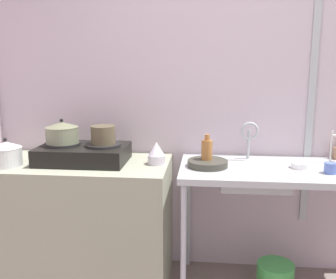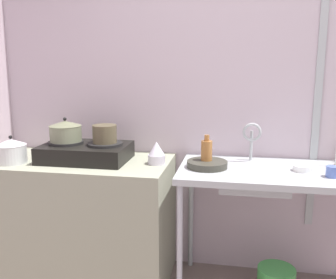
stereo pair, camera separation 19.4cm
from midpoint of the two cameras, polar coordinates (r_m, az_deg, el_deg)
wall_back at (r=2.83m, az=10.27°, el=6.53°), size 4.58×0.10×2.62m
wall_metal_strip at (r=2.83m, az=18.96°, el=8.77°), size 0.05×0.01×2.10m
counter_concrete at (r=2.84m, az=-14.87°, el=-11.85°), size 1.24×0.65×0.88m
counter_sink at (r=2.58m, az=15.57°, el=-5.49°), size 1.41×0.65×0.88m
stove at (r=2.68m, az=-14.55°, el=-2.02°), size 0.59×0.39×0.13m
pot_on_left_burner at (r=2.70m, az=-17.52°, el=1.01°), size 0.22×0.22×0.17m
pot_on_right_burner at (r=2.60m, az=-11.77°, el=0.68°), size 0.16×0.16×0.12m
pot_beside_stove at (r=2.74m, az=-24.87°, el=-1.95°), size 0.20×0.20×0.19m
percolator at (r=2.54m, az=-3.94°, el=-2.09°), size 0.12×0.12×0.15m
sink_basin at (r=2.55m, az=10.48°, el=-5.39°), size 0.43×0.37×0.13m
faucet at (r=2.66m, az=10.01°, el=0.80°), size 0.12×0.07×0.27m
frying_pan at (r=2.49m, az=3.70°, el=-3.60°), size 0.26×0.26×0.04m
cup_by_rack at (r=2.50m, az=21.04°, el=-4.03°), size 0.08×0.08×0.07m
small_bowl_on_drainboard at (r=2.57m, az=17.14°, el=-3.72°), size 0.12×0.12×0.04m
bottle_by_sink at (r=2.50m, az=3.59°, el=-1.95°), size 0.07×0.07×0.21m
bucket_on_floor at (r=2.84m, az=13.69°, el=-19.44°), size 0.25×0.25×0.21m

